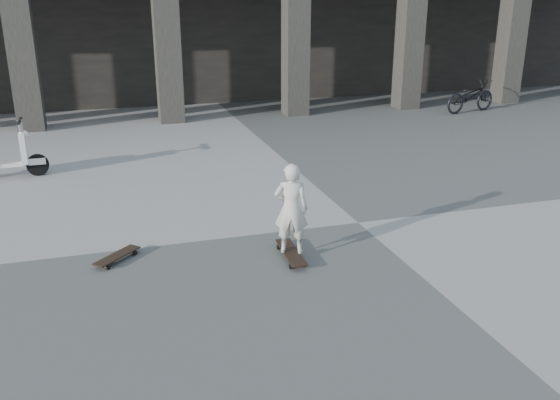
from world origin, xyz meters
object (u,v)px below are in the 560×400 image
object	(u,v)px
skateboard_spare	(117,256)
child	(291,209)
longboard	(291,253)
bicycle	(470,96)

from	to	relation	value
skateboard_spare	child	distance (m)	2.38
longboard	bicycle	distance (m)	11.62
bicycle	longboard	bearing A→B (deg)	122.04
longboard	skateboard_spare	world-z (taller)	longboard
child	bicycle	xyz separation A→B (m)	(8.21, 8.22, -0.22)
longboard	child	bearing A→B (deg)	92.62
bicycle	child	bearing A→B (deg)	122.04
longboard	bicycle	size ratio (longest dim) A/B	0.51
bicycle	skateboard_spare	bearing A→B (deg)	113.25
longboard	child	distance (m)	0.63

